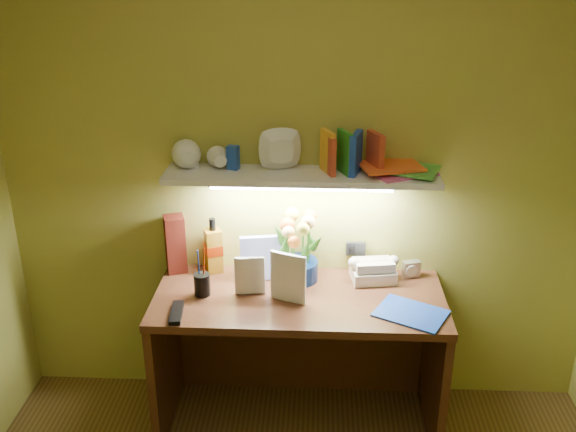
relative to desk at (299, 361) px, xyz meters
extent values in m
cube|color=#3E1D11|center=(0.00, 0.00, 0.00)|extent=(1.40, 0.60, 0.75)
cube|color=#B1B1B5|center=(0.56, 0.23, 0.42)|extent=(0.09, 0.06, 0.09)
cube|color=#58180E|center=(-0.64, 0.23, 0.53)|extent=(0.12, 0.12, 0.30)
cylinder|color=black|center=(-0.47, -0.01, 0.47)|extent=(0.09, 0.09, 0.19)
cube|color=black|center=(-0.55, -0.20, 0.39)|extent=(0.07, 0.19, 0.02)
cube|color=#1C46B1|center=(0.52, -0.14, 0.38)|extent=(0.37, 0.34, 0.01)
imported|color=silver|center=(-0.31, 0.00, 0.47)|extent=(0.15, 0.03, 0.20)
imported|color=white|center=(-0.14, -0.01, 0.50)|extent=(0.17, 0.09, 0.25)
cube|color=white|center=(0.00, 0.18, 0.93)|extent=(1.30, 0.25, 0.03)
imported|color=white|center=(-0.53, 0.16, 0.99)|extent=(0.18, 0.18, 0.11)
imported|color=white|center=(-0.38, 0.17, 0.99)|extent=(0.13, 0.13, 0.10)
imported|color=white|center=(-0.09, 0.18, 0.97)|extent=(0.25, 0.25, 0.05)
cube|color=white|center=(-0.52, 0.23, 0.99)|extent=(0.05, 0.04, 0.10)
cube|color=#1C46B1|center=(-0.33, 0.21, 1.00)|extent=(0.06, 0.06, 0.12)
cube|color=#C13F27|center=(0.13, 0.18, 1.03)|extent=(0.06, 0.12, 0.18)
cube|color=#F3A526|center=(0.12, 0.20, 1.04)|extent=(0.07, 0.12, 0.20)
cube|color=#193FAA|center=(0.25, 0.18, 1.04)|extent=(0.07, 0.15, 0.20)
cube|color=#288D25|center=(0.20, 0.19, 1.04)|extent=(0.07, 0.13, 0.20)
cube|color=#C13F27|center=(0.34, 0.20, 1.04)|extent=(0.08, 0.14, 0.19)
cube|color=#D9539E|center=(0.47, 0.21, 0.95)|extent=(0.36, 0.32, 0.01)
cube|color=green|center=(0.50, 0.20, 0.96)|extent=(0.34, 0.29, 0.01)
cube|color=orange|center=(0.42, 0.20, 0.97)|extent=(0.33, 0.28, 0.01)
camera|label=1|loc=(0.08, -2.69, 1.93)|focal=40.00mm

